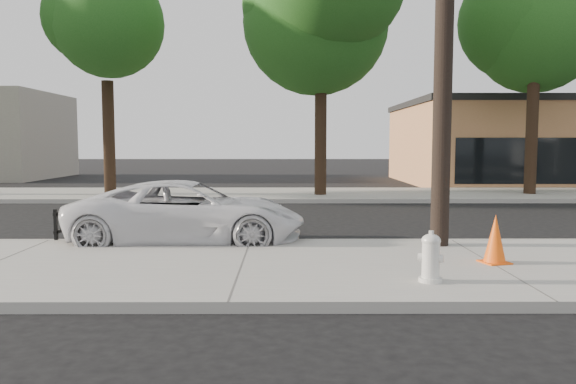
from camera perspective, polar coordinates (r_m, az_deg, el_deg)
The scene contains 10 objects.
ground at distance 13.33m, azimuth -3.26°, elevation -3.94°, with size 120.00×120.00×0.00m, color black.
near_sidewalk at distance 9.10m, azimuth -4.70°, elevation -7.68°, with size 90.00×4.40×0.15m, color gray.
far_sidewalk at distance 21.75m, azimuth -2.08°, elevation -0.26°, with size 90.00×5.00×0.15m, color gray.
curb_near at distance 11.25m, azimuth -3.82°, elevation -5.22°, with size 90.00×0.12×0.16m, color #9E9B93.
tree_b at distance 22.56m, azimuth -17.64°, elevation 15.19°, with size 4.34×4.20×8.45m.
tree_c at distance 21.39m, azimuth 4.03°, elevation 18.06°, with size 4.96×4.80×9.55m.
tree_d at distance 23.53m, azimuth 24.46°, elevation 15.08°, with size 4.50×4.35×8.75m.
police_cruiser at distance 11.61m, azimuth -10.08°, elevation -2.08°, with size 2.17×4.72×1.31m, color white.
fire_hydrant at distance 8.06m, azimuth 14.30°, elevation -6.58°, with size 0.36×0.32×0.67m.
traffic_cone at distance 9.60m, azimuth 20.30°, elevation -4.55°, with size 0.50×0.50×0.78m.
Camera 1 is at (0.70, -13.15, 2.07)m, focal length 35.00 mm.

